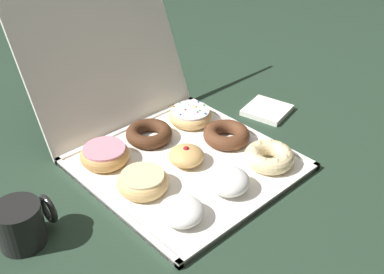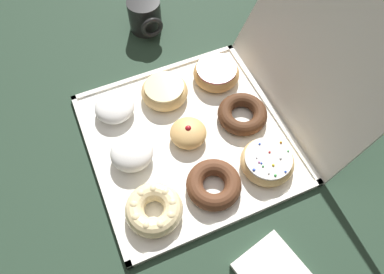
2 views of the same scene
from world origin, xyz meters
name	(u,v)px [view 1 (image 1 of 2)]	position (x,y,z in m)	size (l,w,h in m)	color
ground_plane	(186,166)	(0.00, 0.00, 0.00)	(3.00, 3.00, 0.00)	#233828
donut_box	(186,164)	(0.00, 0.00, 0.01)	(0.43, 0.43, 0.01)	white
box_lid_open	(102,45)	(0.00, 0.31, 0.21)	(0.43, 0.45, 0.01)	white
powdered_filled_donut_0	(181,211)	(-0.13, -0.13, 0.03)	(0.09, 0.09, 0.04)	white
powdered_filled_donut_1	(229,181)	(0.00, -0.13, 0.03)	(0.09, 0.09, 0.05)	white
cruller_donut_2	(269,156)	(0.14, -0.13, 0.03)	(0.11, 0.11, 0.04)	beige
glazed_ring_donut_3	(143,182)	(-0.13, -0.01, 0.03)	(0.11, 0.11, 0.04)	#E5B770
jelly_filled_donut_4	(185,155)	(0.00, 0.00, 0.03)	(0.08, 0.08, 0.05)	tan
chocolate_cake_ring_donut_5	(225,134)	(0.13, 0.00, 0.03)	(0.11, 0.11, 0.04)	#59331E
pink_frosted_donut_6	(105,154)	(-0.13, 0.13, 0.03)	(0.11, 0.11, 0.04)	tan
chocolate_cake_ring_donut_7	(149,134)	(0.00, 0.14, 0.03)	(0.11, 0.11, 0.03)	#472816
sprinkle_donut_8	(190,115)	(0.13, 0.13, 0.03)	(0.11, 0.11, 0.04)	#E5B770
coffee_mug	(21,223)	(-0.38, 0.04, 0.05)	(0.11, 0.09, 0.09)	black
napkin_stack	(267,110)	(0.33, 0.03, 0.01)	(0.11, 0.11, 0.01)	white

